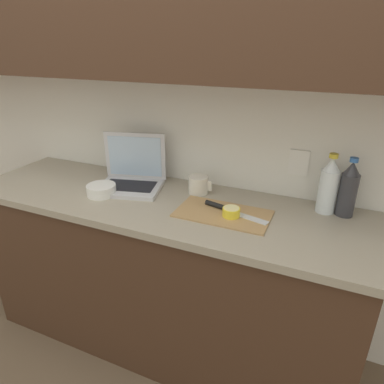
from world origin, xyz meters
name	(u,v)px	position (x,y,z in m)	size (l,w,h in m)	color
ground_plane	(164,336)	(0.00, 0.00, 0.00)	(12.00, 12.00, 0.00)	brown
wall_back	(176,45)	(0.00, 0.22, 1.56)	(5.20, 0.38, 2.60)	white
counter_unit	(159,272)	(-0.02, 0.00, 0.45)	(1.97, 0.58, 0.88)	#472D1E
laptop	(132,175)	(-0.21, 0.10, 0.94)	(0.37, 0.32, 0.26)	silver
cutting_board	(223,214)	(0.33, -0.02, 0.88)	(0.41, 0.23, 0.01)	tan
knife	(225,208)	(0.33, 0.01, 0.90)	(0.31, 0.10, 0.02)	silver
lemon_half_cut	(231,212)	(0.37, -0.03, 0.91)	(0.08, 0.08, 0.04)	yellow
bottle_green_soda	(328,186)	(0.74, 0.19, 1.00)	(0.08, 0.08, 0.27)	silver
bottle_oil_tall	(348,190)	(0.81, 0.19, 1.00)	(0.08, 0.08, 0.26)	#333338
measuring_cup	(199,185)	(0.14, 0.16, 0.92)	(0.12, 0.10, 0.09)	silver
bowl_white	(101,190)	(-0.29, -0.06, 0.91)	(0.14, 0.14, 0.05)	white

